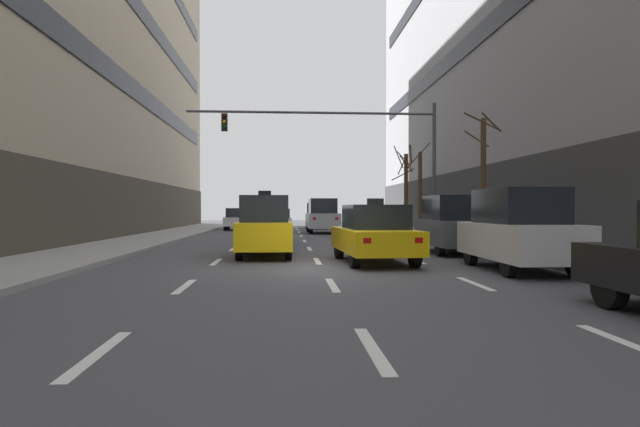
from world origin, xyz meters
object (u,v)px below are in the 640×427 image
car_driving_4 (317,216)px  pedestrian_0 (451,219)px  traffic_signal_0 (357,142)px  car_parked_2 (452,224)px  car_driving_1 (271,227)px  taxi_driving_5 (374,234)px  street_tree_2 (419,188)px  street_tree_1 (483,177)px  car_driving_6 (322,216)px  street_tree_0 (406,190)px  car_driving_2 (238,219)px  car_driving_3 (279,220)px  car_parked_1 (518,230)px  taxi_driving_0 (265,226)px

car_driving_4 → pedestrian_0: 18.75m
car_driving_4 → traffic_signal_0: traffic_signal_0 is taller
traffic_signal_0 → car_parked_2: bearing=-71.5°
car_driving_1 → taxi_driving_5: bearing=-68.6°
street_tree_2 → car_driving_1: bearing=-135.6°
car_driving_4 → street_tree_1: bearing=-73.8°
car_parked_2 → street_tree_1: (2.42, 3.27, 1.91)m
car_parked_2 → pedestrian_0: (1.69, 5.34, 0.08)m
car_driving_6 → traffic_signal_0: size_ratio=0.38×
street_tree_0 → car_driving_6: bearing=-164.9°
car_driving_2 → pedestrian_0: (11.17, -16.07, 0.29)m
car_parked_2 → car_driving_2: bearing=113.9°
car_driving_3 → taxi_driving_5: bearing=-82.2°
car_driving_1 → taxi_driving_5: taxi_driving_5 is taller
car_driving_2 → car_driving_4: bearing=18.1°
car_driving_6 → pedestrian_0: size_ratio=2.82×
car_parked_2 → car_driving_6: bearing=102.3°
car_driving_2 → car_driving_6: car_driving_6 is taller
car_parked_1 → street_tree_0: street_tree_0 is taller
car_driving_4 → street_tree_0: 8.47m
street_tree_0 → street_tree_2: bearing=-90.2°
street_tree_2 → taxi_driving_0: bearing=-121.4°
car_driving_1 → car_driving_4: size_ratio=0.99×
taxi_driving_0 → car_driving_1: 6.01m
pedestrian_0 → taxi_driving_5: bearing=-120.5°
car_driving_1 → car_driving_3: bearing=89.2°
car_driving_4 → traffic_signal_0: size_ratio=0.35×
car_driving_2 → street_tree_0: bearing=-18.1°
traffic_signal_0 → taxi_driving_0: bearing=-116.9°
car_driving_6 → car_parked_1: bearing=-80.7°
car_driving_1 → taxi_driving_0: bearing=-90.5°
car_driving_3 → taxi_driving_5: size_ratio=0.93×
taxi_driving_5 → car_parked_1: (3.35, -2.17, 0.21)m
taxi_driving_5 → car_driving_6: (-0.13, 19.16, 0.28)m
car_parked_2 → pedestrian_0: bearing=72.4°
taxi_driving_0 → car_parked_1: bearing=-33.5°
street_tree_1 → car_driving_6: bearing=115.0°
traffic_signal_0 → car_driving_4: bearing=93.5°
taxi_driving_0 → car_driving_2: size_ratio=0.95×
car_driving_1 → car_driving_3: car_driving_3 is taller
taxi_driving_0 → car_parked_2: 6.70m
taxi_driving_5 → pedestrian_0: 9.94m
car_parked_1 → car_driving_1: bearing=122.3°
car_driving_4 → taxi_driving_5: bearing=-89.9°
car_driving_1 → traffic_signal_0: traffic_signal_0 is taller
car_driving_2 → street_tree_0: (11.89, -3.88, 2.11)m
taxi_driving_5 → car_parked_1: 3.99m
car_driving_2 → street_tree_0: street_tree_0 is taller
car_driving_3 → pedestrian_0: size_ratio=2.57×
car_driving_2 → taxi_driving_5: bearing=-76.0°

